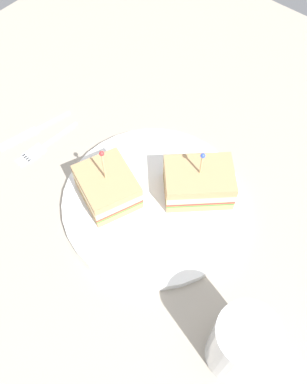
# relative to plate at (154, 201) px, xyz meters

# --- Properties ---
(ground_plane) EXTENTS (1.12, 1.12, 0.02)m
(ground_plane) POSITION_rel_plate_xyz_m (0.00, 0.00, -0.02)
(ground_plane) COLOR #9E9384
(plate) EXTENTS (0.28, 0.28, 0.01)m
(plate) POSITION_rel_plate_xyz_m (0.00, 0.00, 0.00)
(plate) COLOR white
(plate) RESTS_ON ground_plane
(sandwich_half_front) EXTENTS (0.12, 0.12, 0.09)m
(sandwich_half_front) POSITION_rel_plate_xyz_m (-0.04, -0.05, 0.03)
(sandwich_half_front) COLOR tan
(sandwich_half_front) RESTS_ON plate
(sandwich_half_back) EXTENTS (0.11, 0.10, 0.11)m
(sandwich_half_back) POSITION_rel_plate_xyz_m (0.06, 0.04, 0.03)
(sandwich_half_back) COLOR tan
(sandwich_half_back) RESTS_ON plate
(drink_glass) EXTENTS (0.07, 0.07, 0.11)m
(drink_glass) POSITION_rel_plate_xyz_m (-0.22, 0.10, 0.04)
(drink_glass) COLOR beige
(drink_glass) RESTS_ON ground_plane
(fork) EXTENTS (0.02, 0.12, 0.00)m
(fork) POSITION_rel_plate_xyz_m (0.21, 0.04, -0.00)
(fork) COLOR silver
(fork) RESTS_ON ground_plane
(knife) EXTENTS (0.04, 0.13, 0.00)m
(knife) POSITION_rel_plate_xyz_m (0.25, 0.03, -0.00)
(knife) COLOR silver
(knife) RESTS_ON ground_plane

